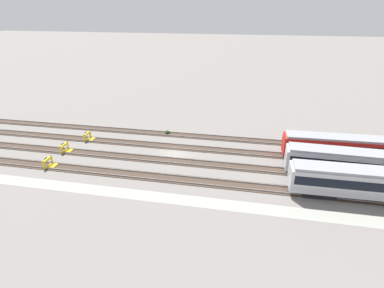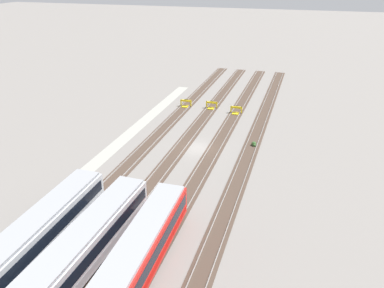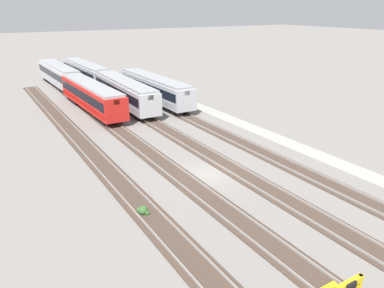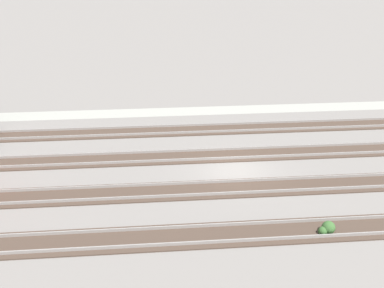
# 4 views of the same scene
# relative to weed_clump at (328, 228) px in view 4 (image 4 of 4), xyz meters

# --- Properties ---
(ground_plane) EXTENTS (400.00, 400.00, 0.00)m
(ground_plane) POSITION_rel_weed_clump_xyz_m (3.09, -7.17, -0.24)
(ground_plane) COLOR gray
(service_walkway) EXTENTS (54.00, 2.00, 0.01)m
(service_walkway) POSITION_rel_weed_clump_xyz_m (3.09, -18.22, -0.24)
(service_walkway) COLOR #9E9E93
(service_walkway) RESTS_ON ground
(rail_track_nearest) EXTENTS (90.00, 2.23, 0.21)m
(rail_track_nearest) POSITION_rel_weed_clump_xyz_m (3.09, -14.08, -0.20)
(rail_track_nearest) COLOR #47382D
(rail_track_nearest) RESTS_ON ground
(rail_track_near_inner) EXTENTS (90.00, 2.24, 0.21)m
(rail_track_near_inner) POSITION_rel_weed_clump_xyz_m (3.09, -9.47, -0.20)
(rail_track_near_inner) COLOR #47382D
(rail_track_near_inner) RESTS_ON ground
(rail_track_middle) EXTENTS (90.00, 2.24, 0.21)m
(rail_track_middle) POSITION_rel_weed_clump_xyz_m (3.09, -4.87, -0.20)
(rail_track_middle) COLOR #47382D
(rail_track_middle) RESTS_ON ground
(rail_track_far_inner) EXTENTS (90.00, 2.23, 0.21)m
(rail_track_far_inner) POSITION_rel_weed_clump_xyz_m (3.09, -0.27, -0.20)
(rail_track_far_inner) COLOR #47382D
(rail_track_far_inner) RESTS_ON ground
(weed_clump) EXTENTS (0.92, 0.70, 0.64)m
(weed_clump) POSITION_rel_weed_clump_xyz_m (0.00, 0.00, 0.00)
(weed_clump) COLOR #38602D
(weed_clump) RESTS_ON ground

